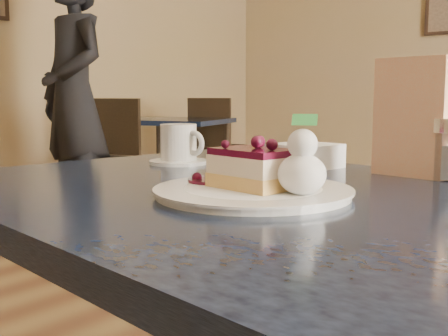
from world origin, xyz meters
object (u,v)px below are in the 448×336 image
Objects in this scene: dessert_plate at (253,192)px; patron at (74,96)px; bg_table_far_left at (167,196)px; cheesecake_slice at (253,169)px; coffee_set at (179,146)px; main_table at (274,241)px.

patron reaches higher than dessert_plate.
patron is at bearing -105.02° from bg_table_far_left.
coffee_set is (-0.36, 0.23, -0.00)m from cheesecake_slice.
main_table is 0.73× the size of patron.
coffee_set reaches higher than cheesecake_slice.
coffee_set reaches higher than dessert_plate.
dessert_plate is at bearing -21.13° from patron.
cheesecake_slice is at bearing -31.83° from coffee_set.
main_table is at bearing 90.00° from cheesecake_slice.
coffee_set is (-0.36, 0.23, 0.03)m from dessert_plate.
main_table is 0.13m from cheesecake_slice.
main_table reaches higher than bg_table_far_left.
cheesecake_slice reaches higher than dessert_plate.
bg_table_far_left is (-2.41, 2.40, -0.73)m from coffee_set.
main_table is 3.20m from patron.
bg_table_far_left is at bearing 145.23° from main_table.
cheesecake_slice is 3.89m from bg_table_far_left.
main_table is 3.84m from bg_table_far_left.
patron is (-2.73, 1.69, 0.14)m from dessert_plate.
main_table is at bearing -20.30° from patron.
dessert_plate reaches higher than bg_table_far_left.
main_table is at bearing 81.89° from dessert_plate.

